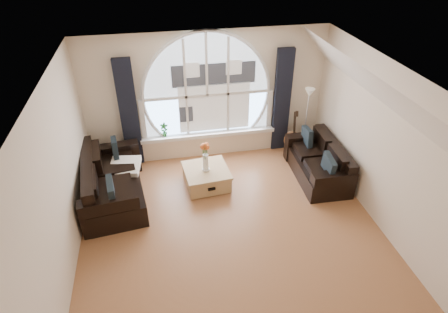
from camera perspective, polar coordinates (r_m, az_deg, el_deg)
ground at (r=6.37m, az=1.59°, el=-12.35°), size 5.00×5.50×0.01m
ceiling at (r=4.83m, az=2.09°, el=10.69°), size 5.00×5.50×0.01m
wall_back at (r=7.84m, az=-2.63°, el=9.14°), size 5.00×0.01×2.70m
wall_left at (r=5.59m, az=-24.19°, el=-5.09°), size 0.01×5.50×2.70m
wall_right at (r=6.44m, az=24.06°, el=0.26°), size 0.01×5.50×2.70m
attic_slope at (r=5.84m, az=23.81°, el=8.22°), size 0.92×5.50×0.72m
arched_window at (r=7.71m, az=-2.64°, el=10.92°), size 2.60×0.06×2.15m
window_sill at (r=8.14m, az=-2.37°, el=3.45°), size 2.90×0.22×0.08m
window_frame at (r=7.68m, az=-2.61°, el=10.83°), size 2.76×0.08×2.15m
neighbor_house at (r=7.77m, az=-1.49°, el=10.11°), size 1.70×0.02×1.50m
curtain_left at (r=7.78m, az=-14.25°, el=6.25°), size 0.35×0.12×2.30m
curtain_right at (r=8.19m, az=8.79°, el=8.31°), size 0.35×0.12×2.30m
sofa_left at (r=7.19m, az=-16.54°, el=-3.60°), size 1.20×2.04×0.86m
sofa_right at (r=7.70m, az=14.11°, el=-0.49°), size 0.88×1.69×0.74m
coffee_chest at (r=7.35m, az=-2.69°, el=-3.04°), size 0.91×0.91×0.41m
throw_blanket at (r=7.35m, az=-14.82°, el=-1.46°), size 0.62×0.62×0.10m
vase_flowers at (r=7.02m, az=-2.86°, el=0.56°), size 0.24×0.24×0.70m
floor_lamp at (r=8.09m, az=12.28°, el=4.82°), size 0.24×0.24×1.60m
guitar at (r=8.34m, az=10.43°, el=3.86°), size 0.39×0.28×1.06m
potted_plant at (r=7.98m, az=-9.08°, el=4.01°), size 0.18×0.13×0.32m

